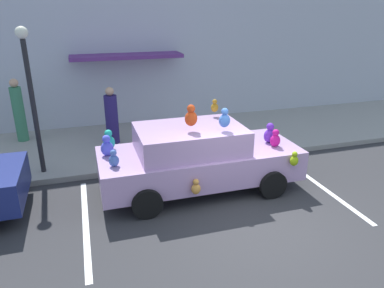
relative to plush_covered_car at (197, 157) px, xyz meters
name	(u,v)px	position (x,y,z in m)	size (l,w,h in m)	color
ground_plane	(254,223)	(0.63, -1.77, -0.80)	(60.00, 60.00, 0.00)	#2D2D30
sidewalk	(185,138)	(0.63, 3.23, -0.73)	(24.00, 4.00, 0.15)	gray
storefront_building	(167,33)	(0.62, 5.38, 2.39)	(24.00, 1.25, 6.40)	#B2B7C1
parking_stripe_front	(320,186)	(2.89, -0.77, -0.80)	(0.12, 3.60, 0.01)	silver
parking_stripe_rear	(86,223)	(-2.60, -0.77, -0.80)	(0.12, 3.60, 0.01)	silver
plush_covered_car	(197,157)	(0.00, 0.00, 0.00)	(4.60, 2.10, 2.14)	#AB88B5
teddy_bear_on_sidewalk	(111,148)	(-1.79, 2.18, -0.40)	(0.29, 0.24, 0.55)	brown
street_lamp_post	(30,86)	(-3.53, 1.73, 1.53)	(0.28, 0.28, 3.52)	black
pedestrian_near_shopfront	(112,118)	(-1.62, 3.33, 0.14)	(0.38, 0.38, 1.72)	navy
pedestrian_walking_past	(19,112)	(-4.30, 4.35, 0.26)	(0.34, 0.34, 1.93)	#397C56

